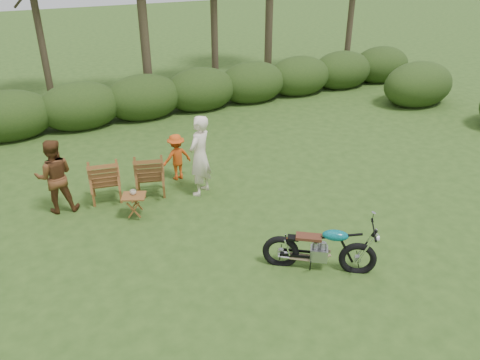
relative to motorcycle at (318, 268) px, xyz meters
name	(u,v)px	position (x,y,z in m)	size (l,w,h in m)	color
ground	(293,267)	(-0.38, 0.21, 0.00)	(80.00, 80.00, 0.00)	#284517
motorcycle	(318,268)	(0.00, 0.00, 0.00)	(1.86, 0.71, 1.06)	#0DA2AC
lawn_chair_right	(152,194)	(-1.80, 3.96, 0.00)	(0.72, 0.72, 1.04)	#5A3116
lawn_chair_left	(108,199)	(-2.75, 4.16, 0.00)	(0.72, 0.72, 1.05)	brown
side_table	(135,206)	(-2.39, 3.14, 0.25)	(0.49, 0.41, 0.51)	brown
cup	(133,192)	(-2.38, 3.19, 0.55)	(0.12, 0.12, 0.10)	beige
adult_a	(201,193)	(-0.76, 3.50, 0.00)	(0.67, 0.44, 1.85)	beige
adult_b	(61,210)	(-3.75, 4.14, 0.00)	(0.78, 0.61, 1.61)	#583119
child	(178,178)	(-0.99, 4.43, 0.00)	(0.74, 0.42, 1.14)	#C54612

